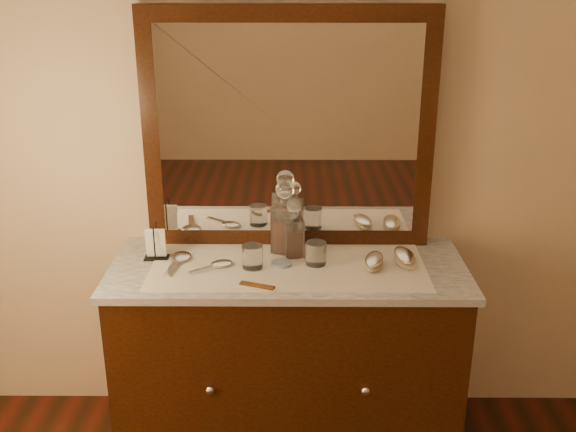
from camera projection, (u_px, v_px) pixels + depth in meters
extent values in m
plane|color=tan|center=(289.00, 116.00, 2.74)|extent=(4.50, 4.50, 0.00)
cube|color=black|center=(288.00, 358.00, 2.81)|extent=(1.40, 0.55, 0.82)
cube|color=black|center=(288.00, 429.00, 2.94)|extent=(1.46, 0.59, 0.08)
sphere|color=silver|center=(210.00, 390.00, 2.53)|extent=(0.04, 0.04, 0.04)
sphere|color=silver|center=(365.00, 391.00, 2.52)|extent=(0.04, 0.04, 0.04)
cube|color=silver|center=(288.00, 268.00, 2.66)|extent=(1.44, 0.59, 0.03)
cube|color=black|center=(289.00, 130.00, 2.71)|extent=(1.20, 0.08, 1.00)
cube|color=white|center=(289.00, 132.00, 2.68)|extent=(1.06, 0.01, 0.86)
cube|color=beige|center=(288.00, 267.00, 2.63)|extent=(1.10, 0.45, 0.00)
cylinder|color=silver|center=(281.00, 263.00, 2.64)|extent=(0.11, 0.11, 0.01)
cube|color=brown|center=(257.00, 285.00, 2.46)|extent=(0.14, 0.07, 0.01)
cube|color=black|center=(157.00, 258.00, 2.71)|extent=(0.10, 0.06, 0.01)
cylinder|color=black|center=(154.00, 244.00, 2.66)|extent=(0.01, 0.01, 0.15)
cylinder|color=black|center=(157.00, 239.00, 2.72)|extent=(0.01, 0.01, 0.15)
cube|color=white|center=(156.00, 243.00, 2.69)|extent=(0.08, 0.04, 0.12)
cube|color=#943815|center=(285.00, 236.00, 2.75)|extent=(0.10, 0.10, 0.14)
cube|color=white|center=(285.00, 229.00, 2.74)|extent=(0.12, 0.12, 0.20)
cylinder|color=white|center=(285.00, 202.00, 2.70)|extent=(0.05, 0.05, 0.03)
sphere|color=white|center=(285.00, 189.00, 2.68)|extent=(0.10, 0.10, 0.08)
cube|color=#943815|center=(294.00, 243.00, 2.71)|extent=(0.07, 0.07, 0.11)
cube|color=white|center=(294.00, 238.00, 2.71)|extent=(0.09, 0.09, 0.16)
cylinder|color=white|center=(294.00, 216.00, 2.67)|extent=(0.04, 0.04, 0.03)
sphere|color=white|center=(294.00, 206.00, 2.66)|extent=(0.07, 0.07, 0.06)
ellipsoid|color=tan|center=(374.00, 264.00, 2.63)|extent=(0.11, 0.17, 0.02)
ellipsoid|color=silver|center=(374.00, 259.00, 2.62)|extent=(0.11, 0.17, 0.02)
ellipsoid|color=tan|center=(405.00, 260.00, 2.66)|extent=(0.09, 0.18, 0.03)
ellipsoid|color=silver|center=(405.00, 255.00, 2.65)|extent=(0.09, 0.18, 0.03)
ellipsoid|color=silver|center=(180.00, 257.00, 2.70)|extent=(0.10, 0.12, 0.02)
cube|color=silver|center=(172.00, 268.00, 2.60)|extent=(0.05, 0.15, 0.01)
ellipsoid|color=silver|center=(221.00, 264.00, 2.64)|extent=(0.12, 0.12, 0.02)
cube|color=silver|center=(203.00, 270.00, 2.59)|extent=(0.11, 0.09, 0.01)
cylinder|color=white|center=(316.00, 253.00, 2.64)|extent=(0.08, 0.08, 0.09)
cylinder|color=white|center=(252.00, 257.00, 2.61)|extent=(0.08, 0.08, 0.09)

